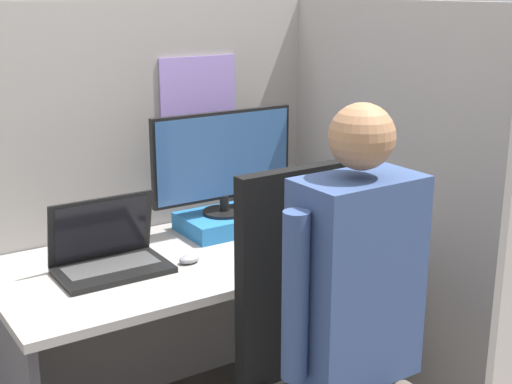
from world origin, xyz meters
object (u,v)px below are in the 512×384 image
Objects in this scene: paper_box at (225,222)px; person at (369,321)px; monitor at (223,159)px; stapler at (315,213)px; carrot_toy at (277,250)px; laptop at (109,257)px; office_chair at (327,363)px.

person reaches higher than paper_box.
monitor is 1.05m from person.
person is at bearing -98.19° from monitor.
stapler is 1.07m from person.
monitor is 0.44m from carrot_toy.
person is at bearing -103.18° from carrot_toy.
laptop is 0.82m from office_chair.
paper_box is at bearing 15.30° from laptop.
laptop is at bearing 119.84° from office_chair.
monitor reaches higher than laptop.
carrot_toy is (0.01, -0.36, -0.26)m from monitor.
paper_box is at bearing 80.27° from office_chair.
carrot_toy is 0.67m from person.
stapler is at bearing -11.72° from paper_box.
laptop is 0.95m from person.
monitor is 0.52× the size of office_chair.
laptop is at bearing -164.70° from paper_box.
monitor is 4.11× the size of stapler.
office_chair is (0.39, -0.69, -0.20)m from laptop.
stapler is (0.92, 0.07, -0.02)m from laptop.
carrot_toy is (0.01, -0.36, -0.01)m from paper_box.
carrot_toy is 0.53m from office_chair.
paper_box is at bearing 168.28° from stapler.
monitor reaches higher than carrot_toy.
person reaches higher than stapler.
paper_box is at bearing 81.79° from person.
monitor is (-0.00, 0.00, 0.25)m from paper_box.
paper_box is 0.25× the size of person.
office_chair reaches higher than stapler.
monitor is at bearing 81.81° from person.
person reaches higher than monitor.
paper_box is 0.39m from stapler.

